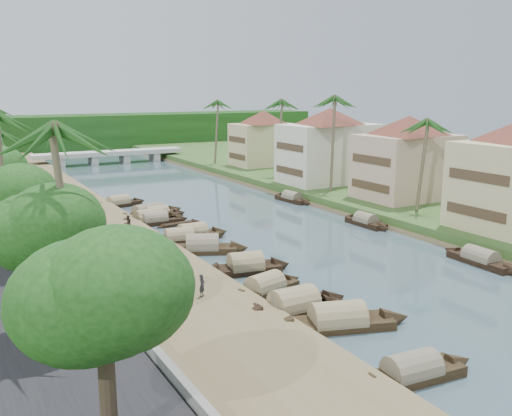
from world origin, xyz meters
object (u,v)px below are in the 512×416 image
bridge (109,155)px  person_near (202,285)px  sampan_1 (294,306)px  sampan_0 (412,373)px

bridge → person_near: 76.81m
sampan_1 → bridge: bearing=82.4°
bridge → person_near: size_ratio=18.85×
bridge → sampan_0: bridge is taller
person_near → sampan_0: bearing=-114.3°
person_near → sampan_1: bearing=-81.9°
bridge → sampan_0: 89.63m
bridge → sampan_0: size_ratio=3.56×
sampan_1 → person_near: person_near is taller
bridge → sampan_0: (-9.23, -89.14, -1.31)m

